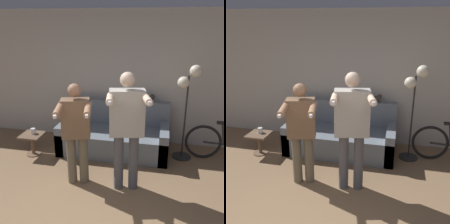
# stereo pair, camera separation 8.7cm
# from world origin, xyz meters

# --- Properties ---
(wall_back) EXTENTS (10.00, 0.05, 2.60)m
(wall_back) POSITION_xyz_m (0.00, 3.20, 1.30)
(wall_back) COLOR beige
(wall_back) RESTS_ON ground_plane
(couch) EXTENTS (2.02, 0.92, 0.91)m
(couch) POSITION_xyz_m (0.05, 2.63, 0.28)
(couch) COLOR slate
(couch) RESTS_ON ground_plane
(person_left) EXTENTS (0.58, 0.75, 1.56)m
(person_left) POSITION_xyz_m (-0.29, 1.46, 0.89)
(person_left) COLOR #6B604C
(person_left) RESTS_ON ground_plane
(person_right) EXTENTS (0.64, 0.75, 1.75)m
(person_right) POSITION_xyz_m (0.45, 1.46, 1.02)
(person_right) COLOR #56565B
(person_right) RESTS_ON ground_plane
(cat) EXTENTS (0.53, 0.11, 0.16)m
(cat) POSITION_xyz_m (0.55, 2.97, 0.98)
(cat) COLOR #3D3833
(cat) RESTS_ON couch
(floor_lamp) EXTENTS (0.38, 0.34, 1.70)m
(floor_lamp) POSITION_xyz_m (1.32, 2.62, 1.27)
(floor_lamp) COLOR black
(floor_lamp) RESTS_ON ground_plane
(side_table) EXTENTS (0.39, 0.39, 0.40)m
(side_table) POSITION_xyz_m (-1.41, 2.16, 0.29)
(side_table) COLOR brown
(side_table) RESTS_ON ground_plane
(cup) EXTENTS (0.09, 0.09, 0.10)m
(cup) POSITION_xyz_m (-1.41, 2.21, 0.45)
(cup) COLOR white
(cup) RESTS_ON side_table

